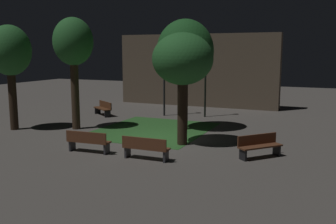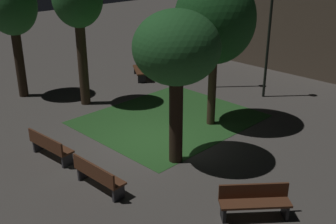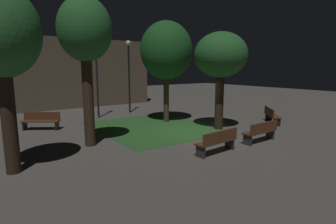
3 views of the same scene
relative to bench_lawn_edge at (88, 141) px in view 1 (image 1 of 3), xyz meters
name	(u,v)px [view 1 (image 1 of 3)]	position (x,y,z in m)	size (l,w,h in m)	color
ground_plane	(152,139)	(1.29, 3.17, -0.48)	(60.00, 60.00, 0.00)	#56514C
grass_lawn	(153,130)	(0.44, 5.05, -0.48)	(5.49, 6.46, 0.01)	#2D6028
bench_lawn_edge	(88,141)	(0.00, 0.00, 0.00)	(1.83, 0.59, 0.88)	brown
bench_front_right	(145,147)	(2.58, 0.00, 0.00)	(1.81, 0.52, 0.88)	brown
bench_back_row	(103,108)	(-4.41, 7.90, 0.00)	(1.76, 1.40, 0.88)	#512D19
bench_front_left	(259,145)	(6.43, 2.05, 0.00)	(1.55, 1.67, 0.88)	brown
tree_near_wall	(185,52)	(1.89, 5.89, 3.54)	(2.91, 2.91, 5.65)	#423021
tree_tall_center	(73,45)	(-3.39, 3.73, 3.89)	(2.04, 2.04, 5.75)	#38281C
tree_right_canopy	(183,61)	(2.97, 2.78, 3.16)	(2.60, 2.60, 4.83)	#2D2116
tree_left_canopy	(10,53)	(-6.25, 2.30, 3.49)	(2.14, 2.14, 5.36)	#2D2116
lamp_post_near_wall	(206,64)	(1.67, 9.97, 2.82)	(0.36, 0.36, 4.90)	black
lamp_post_plaza_west	(164,61)	(-0.84, 9.37, 2.99)	(0.36, 0.36, 5.20)	black
building_wall_backdrop	(196,70)	(-0.49, 14.43, 2.17)	(12.12, 0.80, 5.29)	brown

